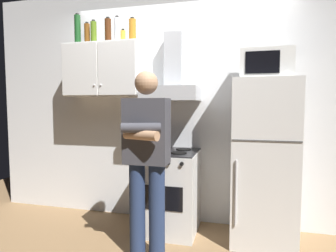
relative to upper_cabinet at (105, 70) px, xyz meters
The scene contains 15 objects.
ground_plane 1.98m from the upper_cabinet, 23.77° to the right, with size 7.00×7.00×0.00m, color olive.
back_wall_tiled 0.97m from the upper_cabinet, 14.86° to the left, with size 4.80×0.10×2.70m, color white.
upper_cabinet is the anchor object (origin of this frame).
stove_oven 1.55m from the upper_cabinet, ahead, with size 0.60×0.62×0.87m.
range_hood 0.81m from the upper_cabinet, ahead, with size 0.60×0.44×0.75m.
refrigerator 2.00m from the upper_cabinet, ahead, with size 0.60×0.62×1.60m.
microwave 1.75m from the upper_cabinet, ahead, with size 0.48×0.37×0.28m.
person_standing 1.35m from the upper_cabinet, 44.26° to the right, with size 0.38×0.33×1.64m.
bottle_olive_oil 0.45m from the upper_cabinet, behind, with size 0.07×0.07×0.27m.
bottle_rum_dark 0.44m from the upper_cabinet, 12.05° to the left, with size 0.07×0.07×0.30m.
bottle_spice_jar 0.44m from the upper_cabinet, ahead, with size 0.05×0.05×0.16m.
bottle_beer_brown 0.48m from the upper_cabinet, behind, with size 0.07×0.07×0.26m.
bottle_liquor_amber 0.55m from the upper_cabinet, ahead, with size 0.08×0.08×0.28m.
bottle_wine_green 0.57m from the upper_cabinet, behind, with size 0.07×0.07×0.35m.
bottle_vodka_clear 0.47m from the upper_cabinet, ahead, with size 0.06×0.06×0.31m.
Camera 1 is at (0.68, -2.65, 1.36)m, focal length 30.38 mm.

